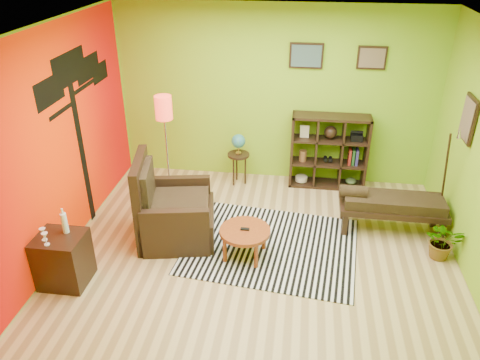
# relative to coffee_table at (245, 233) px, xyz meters

# --- Properties ---
(ground) EXTENTS (5.00, 5.00, 0.00)m
(ground) POSITION_rel_coffee_table_xyz_m (0.17, 0.02, -0.34)
(ground) COLOR tan
(ground) RESTS_ON ground
(room_shell) EXTENTS (5.04, 4.54, 2.82)m
(room_shell) POSITION_rel_coffee_table_xyz_m (0.08, 0.03, 1.46)
(room_shell) COLOR #83BA1D
(room_shell) RESTS_ON ground
(zebra_rug) EXTENTS (2.37, 1.99, 0.01)m
(zebra_rug) POSITION_rel_coffee_table_xyz_m (0.32, 0.25, -0.33)
(zebra_rug) COLOR white
(zebra_rug) RESTS_ON ground
(coffee_table) EXTENTS (0.64, 0.64, 0.41)m
(coffee_table) POSITION_rel_coffee_table_xyz_m (0.00, 0.00, 0.00)
(coffee_table) COLOR #873714
(coffee_table) RESTS_ON ground
(armchair) EXTENTS (1.13, 1.13, 1.18)m
(armchair) POSITION_rel_coffee_table_xyz_m (-1.02, 0.28, 0.02)
(armchair) COLOR black
(armchair) RESTS_ON ground
(side_cabinet) EXTENTS (0.54, 0.49, 0.95)m
(side_cabinet) POSITION_rel_coffee_table_xyz_m (-2.03, -0.78, -0.02)
(side_cabinet) COLOR black
(side_cabinet) RESTS_ON ground
(floor_lamp) EXTENTS (0.25, 0.25, 1.67)m
(floor_lamp) POSITION_rel_coffee_table_xyz_m (-1.31, 1.23, 1.01)
(floor_lamp) COLOR silver
(floor_lamp) RESTS_ON ground
(globe_table) EXTENTS (0.35, 0.35, 0.86)m
(globe_table) POSITION_rel_coffee_table_xyz_m (-0.35, 1.93, 0.31)
(globe_table) COLOR black
(globe_table) RESTS_ON ground
(cube_shelf) EXTENTS (1.20, 0.35, 1.20)m
(cube_shelf) POSITION_rel_coffee_table_xyz_m (1.09, 2.05, 0.26)
(cube_shelf) COLOR black
(cube_shelf) RESTS_ON ground
(bench) EXTENTS (1.44, 0.52, 0.66)m
(bench) POSITION_rel_coffee_table_xyz_m (1.88, 0.84, 0.08)
(bench) COLOR black
(bench) RESTS_ON ground
(potted_plant) EXTENTS (0.52, 0.56, 0.39)m
(potted_plant) POSITION_rel_coffee_table_xyz_m (2.47, 0.31, -0.14)
(potted_plant) COLOR #26661E
(potted_plant) RESTS_ON ground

